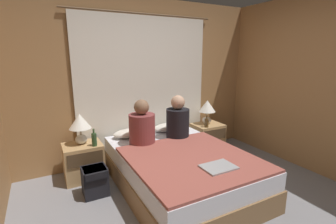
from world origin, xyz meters
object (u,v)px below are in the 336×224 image
Objects in this scene: pillow_right at (170,127)px; nightstand_left at (84,161)px; person_left_in_bed at (142,126)px; bed at (179,169)px; beer_bottle_on_right_stand at (207,123)px; beer_bottle_on_left_stand at (94,139)px; person_right_in_bed at (178,120)px; backpack_on_floor at (95,180)px; pillow_left at (133,133)px; lamp_left at (80,124)px; nightstand_right at (207,138)px; lamp_right at (207,108)px; laptop_on_bed at (218,167)px.

nightstand_left is at bearing -178.39° from pillow_right.
bed is at bearing -57.63° from person_left_in_bed.
beer_bottle_on_right_stand reaches higher than nightstand_left.
bed is 0.94m from pillow_right.
beer_bottle_on_left_stand is at bearing -42.37° from nightstand_left.
person_left_in_bed reaches higher than beer_bottle_on_left_stand.
person_right_in_bed is 1.18m from beer_bottle_on_left_stand.
person_left_in_bed is 0.89m from backpack_on_floor.
pillow_left is at bearing 3.01° from nightstand_left.
pillow_left is 2.52× the size of beer_bottle_on_left_stand.
lamp_left is 0.66× the size of person_right_in_bed.
pillow_left reaches higher than nightstand_left.
backpack_on_floor is (-1.25, -0.17, -0.54)m from person_right_in_bed.
bed is 1.18m from beer_bottle_on_left_stand.
pillow_left is 1.24m from beer_bottle_on_right_stand.
bed is 1.31m from nightstand_right.
person_right_in_bed reaches higher than lamp_right.
nightstand_left is at bearing 128.94° from laptop_on_bed.
lamp_left is at bearing 141.39° from bed.
beer_bottle_on_left_stand reaches higher than nightstand_left.
pillow_left is at bearing 91.90° from person_left_in_bed.
person_right_in_bed reaches higher than person_left_in_bed.
nightstand_right is at bearing 3.72° from beer_bottle_on_left_stand.
bed is 4.08× the size of nightstand_left.
beer_bottle_on_right_stand reaches higher than backpack_on_floor.
nightstand_left is 0.52m from lamp_left.
person_left_in_bed is (-1.35, -0.35, -0.04)m from lamp_right.
laptop_on_bed reaches higher than nightstand_left.
pillow_right is at bearing -179.98° from lamp_right.
nightstand_left is 2.15× the size of beer_bottle_on_left_stand.
lamp_right is (2.09, 0.00, 0.00)m from lamp_left.
beer_bottle_on_left_stand is at bearing 170.76° from person_right_in_bed.
lamp_left is at bearing 179.99° from pillow_right.
lamp_right is at bearing 0.02° from pillow_right.
person_right_in_bed reaches higher than lamp_left.
lamp_right is (2.09, 0.04, 0.52)m from nightstand_left.
beer_bottle_on_left_stand is at bearing 127.95° from laptop_on_bed.
laptop_on_bed reaches higher than nightstand_right.
person_left_in_bed is 1.75× the size of backpack_on_floor.
lamp_left reaches higher than nightstand_right.
bed is at bearing -37.29° from nightstand_left.
beer_bottle_on_right_stand reaches higher than laptop_on_bed.
lamp_right is 1.18× the size of backpack_on_floor.
backpack_on_floor is (-2.04, -0.49, -0.05)m from nightstand_right.
beer_bottle_on_left_stand is (-1.95, -0.17, -0.18)m from lamp_right.
lamp_right is 1.76m from laptop_on_bed.
pillow_right is (1.36, 0.04, 0.29)m from nightstand_left.
pillow_right is 2.92× the size of beer_bottle_on_right_stand.
beer_bottle_on_right_stand is 0.57× the size of backpack_on_floor.
laptop_on_bed is at bearing -98.23° from pillow_right.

